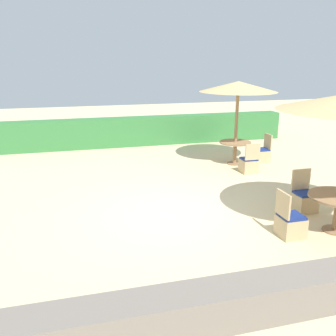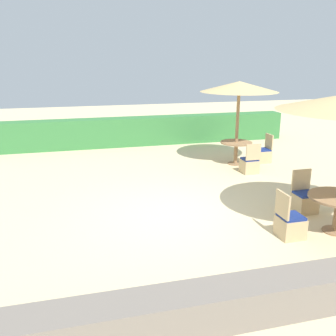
# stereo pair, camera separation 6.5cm
# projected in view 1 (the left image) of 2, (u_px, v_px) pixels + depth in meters

# --- Properties ---
(ground_plane) EXTENTS (40.00, 40.00, 0.00)m
(ground_plane) POSITION_uv_depth(u_px,v_px,m) (175.00, 214.00, 8.30)
(ground_plane) COLOR beige
(hedge_row) EXTENTS (13.00, 0.70, 1.10)m
(hedge_row) POSITION_uv_depth(u_px,v_px,m) (126.00, 132.00, 14.62)
(hedge_row) COLOR #387A3D
(hedge_row) RESTS_ON ground_plane
(stone_border) EXTENTS (10.00, 0.56, 0.53)m
(stone_border) POSITION_uv_depth(u_px,v_px,m) (249.00, 300.00, 4.94)
(stone_border) COLOR slate
(stone_border) RESTS_ON ground_plane
(patio_chair_front_right_north) EXTENTS (0.46, 0.46, 0.93)m
(patio_chair_front_right_north) POSITION_uv_depth(u_px,v_px,m) (304.00, 200.00, 8.42)
(patio_chair_front_right_north) COLOR tan
(patio_chair_front_right_north) RESTS_ON ground_plane
(patio_chair_front_right_west) EXTENTS (0.46, 0.46, 0.93)m
(patio_chair_front_right_west) POSITION_uv_depth(u_px,v_px,m) (290.00, 224.00, 7.20)
(patio_chair_front_right_west) COLOR tan
(patio_chair_front_right_west) RESTS_ON ground_plane
(parasol_back_right) EXTENTS (2.42, 2.42, 2.64)m
(parasol_back_right) POSITION_uv_depth(u_px,v_px,m) (238.00, 87.00, 11.53)
(parasol_back_right) COLOR #93704C
(parasol_back_right) RESTS_ON ground_plane
(round_table_back_right) EXTENTS (1.01, 1.01, 0.74)m
(round_table_back_right) POSITION_uv_depth(u_px,v_px,m) (235.00, 147.00, 12.07)
(round_table_back_right) COLOR #93704C
(round_table_back_right) RESTS_ON ground_plane
(patio_chair_back_right_south) EXTENTS (0.46, 0.46, 0.93)m
(patio_chair_back_right_south) POSITION_uv_depth(u_px,v_px,m) (249.00, 164.00, 11.23)
(patio_chair_back_right_south) COLOR tan
(patio_chair_back_right_south) RESTS_ON ground_plane
(patio_chair_back_right_east) EXTENTS (0.46, 0.46, 0.93)m
(patio_chair_back_right_east) POSITION_uv_depth(u_px,v_px,m) (262.00, 154.00, 12.40)
(patio_chair_back_right_east) COLOR tan
(patio_chair_back_right_east) RESTS_ON ground_plane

